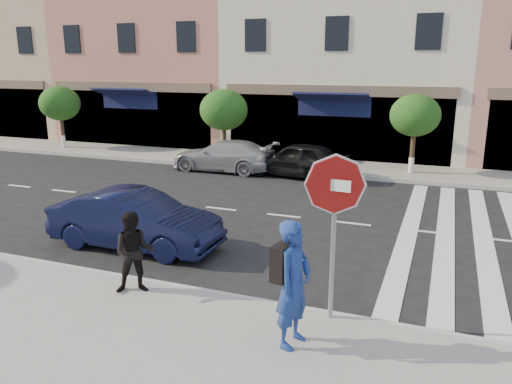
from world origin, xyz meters
name	(u,v)px	position (x,y,z in m)	size (l,w,h in m)	color
ground	(227,267)	(0.00, 0.00, 0.00)	(120.00, 120.00, 0.00)	black
sidewalk_near	(123,354)	(0.00, -3.75, 0.07)	(60.00, 4.50, 0.15)	gray
sidewalk_far	(336,168)	(0.00, 11.00, 0.07)	(60.00, 3.00, 0.15)	gray
building_west_far	(25,36)	(-22.00, 17.00, 6.00)	(12.00, 9.00, 12.00)	tan
building_west_mid	(172,14)	(-11.00, 17.00, 7.00)	(10.00, 9.00, 14.00)	#B87161
building_centre	(356,38)	(-0.50, 17.00, 5.50)	(11.00, 9.00, 11.00)	beige
street_tree_wa	(60,104)	(-14.00, 10.80, 2.33)	(2.00, 2.00, 3.05)	#473323
street_tree_wb	(224,110)	(-5.00, 10.80, 2.31)	(2.10, 2.10, 3.06)	#473323
street_tree_c	(415,116)	(3.00, 10.80, 2.36)	(1.90, 1.90, 3.04)	#473323
stop_sign	(334,202)	(2.66, -1.67, 2.15)	(0.98, 0.13, 2.79)	gray
photographer	(294,284)	(2.31, -2.65, 1.13)	(0.71, 0.47, 1.95)	navy
walker	(134,253)	(-0.93, -2.00, 0.92)	(0.75, 0.59, 1.55)	black
car_near_mid	(135,220)	(-2.50, 0.30, 0.68)	(1.44, 4.14, 1.36)	black
car_far_left	(224,156)	(-4.24, 9.10, 0.63)	(1.76, 4.34, 1.26)	#96959A
car_far_mid	(297,160)	(-1.12, 9.10, 0.68)	(1.61, 3.99, 1.36)	black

